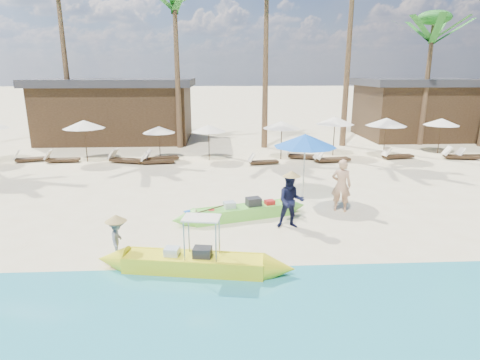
{
  "coord_description": "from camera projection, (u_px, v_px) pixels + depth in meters",
  "views": [
    {
      "loc": [
        -0.8,
        -11.78,
        4.88
      ],
      "look_at": [
        -0.08,
        2.0,
        1.09
      ],
      "focal_mm": 30.0,
      "sensor_mm": 36.0,
      "label": 1
    }
  ],
  "objects": [
    {
      "name": "lounger_3_left",
      "position": [
        30.0,
        158.0,
        22.06
      ],
      "size": [
        1.87,
        1.08,
        0.61
      ],
      "rotation": [
        0.0,
        0.0,
        0.32
      ],
      "color": "#3C2918",
      "rests_on": "ground"
    },
    {
      "name": "lounger_6_right",
      "position": [
        303.0,
        155.0,
        22.76
      ],
      "size": [
        2.09,
        1.09,
        0.68
      ],
      "rotation": [
        0.0,
        0.0,
        -0.25
      ],
      "color": "#3C2918",
      "rests_on": "ground"
    },
    {
      "name": "resort_parasol_5",
      "position": [
        209.0,
        128.0,
        22.06
      ],
      "size": [
        1.94,
        1.94,
        1.99
      ],
      "color": "#3C2918",
      "rests_on": "ground"
    },
    {
      "name": "resort_parasol_7",
      "position": [
        335.0,
        120.0,
        23.22
      ],
      "size": [
        2.23,
        2.23,
        2.29
      ],
      "color": "#3C2918",
      "rests_on": "ground"
    },
    {
      "name": "wet_sand_strip",
      "position": [
        263.0,
        327.0,
        7.86
      ],
      "size": [
        240.0,
        4.5,
        0.01
      ],
      "primitive_type": "cube",
      "color": "tan",
      "rests_on": "ground"
    },
    {
      "name": "lounger_9_left",
      "position": [
        459.0,
        155.0,
        22.7
      ],
      "size": [
        1.98,
        0.91,
        0.65
      ],
      "rotation": [
        0.0,
        0.0,
        -0.17
      ],
      "color": "#3C2918",
      "rests_on": "ground"
    },
    {
      "name": "pavilion_east",
      "position": [
        419.0,
        108.0,
        29.66
      ],
      "size": [
        8.8,
        6.6,
        4.3
      ],
      "color": "#3C2918",
      "rests_on": "ground"
    },
    {
      "name": "vendor_green",
      "position": [
        291.0,
        201.0,
        12.66
      ],
      "size": [
        0.9,
        0.72,
        1.76
      ],
      "primitive_type": "imported",
      "rotation": [
        0.0,
        0.0,
        -0.07
      ],
      "color": "black",
      "rests_on": "ground"
    },
    {
      "name": "lounger_4_left",
      "position": [
        125.0,
        159.0,
        21.79
      ],
      "size": [
        2.06,
        1.14,
        0.67
      ],
      "rotation": [
        0.0,
        0.0,
        -0.29
      ],
      "color": "#3C2918",
      "rests_on": "ground"
    },
    {
      "name": "resort_parasol_6",
      "position": [
        282.0,
        125.0,
        22.2
      ],
      "size": [
        2.11,
        2.11,
        2.18
      ],
      "color": "#3C2918",
      "rests_on": "ground"
    },
    {
      "name": "green_canoe",
      "position": [
        242.0,
        212.0,
        13.64
      ],
      "size": [
        5.24,
        1.86,
        0.68
      ],
      "rotation": [
        0.0,
        0.0,
        0.29
      ],
      "color": "#6BD240",
      "rests_on": "ground"
    },
    {
      "name": "yellow_canoe",
      "position": [
        194.0,
        263.0,
        10.0
      ],
      "size": [
        5.59,
        1.3,
        1.46
      ],
      "rotation": [
        0.0,
        0.0,
        -0.17
      ],
      "color": "yellow",
      "rests_on": "ground"
    },
    {
      "name": "lounger_9_right",
      "position": [
        470.0,
        155.0,
        22.93
      ],
      "size": [
        1.66,
        0.58,
        0.56
      ],
      "rotation": [
        0.0,
        0.0,
        0.05
      ],
      "color": "#3C2918",
      "rests_on": "ground"
    },
    {
      "name": "lounger_8_left",
      "position": [
        396.0,
        155.0,
        22.79
      ],
      "size": [
        1.88,
        0.82,
        0.62
      ],
      "rotation": [
        0.0,
        0.0,
        0.15
      ],
      "color": "#3C2918",
      "rests_on": "ground"
    },
    {
      "name": "lounger_6_left",
      "position": [
        262.0,
        161.0,
        21.44
      ],
      "size": [
        1.67,
        0.74,
        0.55
      ],
      "rotation": [
        0.0,
        0.0,
        0.16
      ],
      "color": "#3C2918",
      "rests_on": "ground"
    },
    {
      "name": "lounger_4_right",
      "position": [
        160.0,
        157.0,
        22.23
      ],
      "size": [
        1.94,
        1.15,
        0.63
      ],
      "rotation": [
        0.0,
        0.0,
        0.33
      ],
      "color": "#3C2918",
      "rests_on": "ground"
    },
    {
      "name": "lounger_3_right",
      "position": [
        60.0,
        159.0,
        21.91
      ],
      "size": [
        1.83,
        0.64,
        0.61
      ],
      "rotation": [
        0.0,
        0.0,
        0.05
      ],
      "color": "#3C2918",
      "rests_on": "ground"
    },
    {
      "name": "vendor_yellow",
      "position": [
        117.0,
        238.0,
        10.33
      ],
      "size": [
        0.44,
        0.7,
        1.04
      ],
      "primitive_type": "imported",
      "rotation": [
        0.0,
        0.0,
        1.66
      ],
      "color": "gray",
      "rests_on": "ground"
    },
    {
      "name": "resort_parasol_4",
      "position": [
        159.0,
        130.0,
        22.26
      ],
      "size": [
        1.82,
        1.82,
        1.88
      ],
      "color": "#3C2918",
      "rests_on": "ground"
    },
    {
      "name": "resort_parasol_8",
      "position": [
        386.0,
        122.0,
        22.43
      ],
      "size": [
        2.24,
        2.24,
        2.31
      ],
      "color": "#3C2918",
      "rests_on": "ground"
    },
    {
      "name": "resort_parasol_9",
      "position": [
        442.0,
        122.0,
        23.9
      ],
      "size": [
        2.05,
        2.05,
        2.11
      ],
      "color": "#3C2918",
      "rests_on": "ground"
    },
    {
      "name": "ground",
      "position": [
        246.0,
        230.0,
        12.68
      ],
      "size": [
        240.0,
        240.0,
        0.0
      ],
      "primitive_type": "plane",
      "color": "beige",
      "rests_on": "ground"
    },
    {
      "name": "palm_3",
      "position": [
        175.0,
        6.0,
        23.99
      ],
      "size": [
        2.08,
        2.08,
        10.52
      ],
      "color": "brown",
      "rests_on": "ground"
    },
    {
      "name": "pavilion_west",
      "position": [
        118.0,
        109.0,
        28.55
      ],
      "size": [
        10.8,
        6.6,
        4.3
      ],
      "color": "#3C2918",
      "rests_on": "ground"
    },
    {
      "name": "resort_parasol_3",
      "position": [
        84.0,
        124.0,
        21.59
      ],
      "size": [
        2.22,
        2.22,
        2.29
      ],
      "color": "#3C2918",
      "rests_on": "ground"
    },
    {
      "name": "tourist",
      "position": [
        341.0,
        185.0,
        14.17
      ],
      "size": [
        0.81,
        0.67,
        1.89
      ],
      "primitive_type": "imported",
      "rotation": [
        0.0,
        0.0,
        2.78
      ],
      "color": "tan",
      "rests_on": "ground"
    },
    {
      "name": "lounger_7_left",
      "position": [
        327.0,
        159.0,
        21.98
      ],
      "size": [
        1.69,
        0.56,
        0.57
      ],
      "rotation": [
        0.0,
        0.0,
        -0.03
      ],
      "color": "#3C2918",
      "rests_on": "ground"
    },
    {
      "name": "blue_umbrella",
      "position": [
        305.0,
        140.0,
        15.12
      ],
      "size": [
        2.39,
        2.39,
        2.57
      ],
      "color": "#99999E",
      "rests_on": "ground"
    },
    {
      "name": "palm_6",
      "position": [
        432.0,
        35.0,
        25.45
      ],
      "size": [
        2.08,
        2.08,
        8.51
      ],
      "color": "brown",
      "rests_on": "ground"
    },
    {
      "name": "lounger_7_right",
      "position": [
        331.0,
        158.0,
        21.93
      ],
      "size": [
        2.01,
        0.92,
        0.66
      ],
      "rotation": [
        0.0,
        0.0,
        0.18
      ],
      "color": "#3C2918",
      "rests_on": "ground"
    },
    {
      "name": "lounger_5_left",
      "position": [
        156.0,
        160.0,
        21.57
      ],
      "size": [
        1.83,
        0.77,
        0.6
      ],
      "rotation": [
        0.0,
        0.0,
        0.13
      ],
      "color": "#3C2918",
      "rests_on": "ground"
    }
  ]
}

